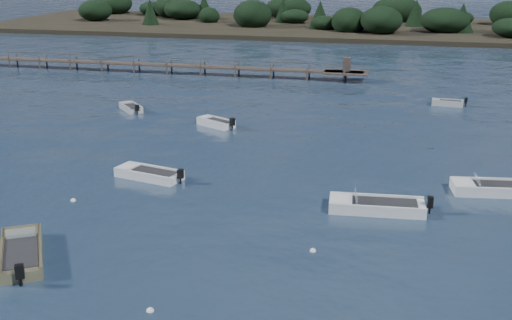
% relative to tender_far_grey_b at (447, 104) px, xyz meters
% --- Properties ---
extents(ground, '(400.00, 400.00, 0.00)m').
position_rel_tender_far_grey_b_xyz_m(ground, '(-14.74, 22.13, -0.16)').
color(ground, '#19273A').
rests_on(ground, ground).
extents(tender_far_grey_b, '(3.29, 1.38, 1.12)m').
position_rel_tender_far_grey_b_xyz_m(tender_far_grey_b, '(0.00, 0.00, 0.00)').
color(tender_far_grey_b, '#A2A6A9').
rests_on(tender_far_grey_b, ground).
extents(dinghy_mid_white_a, '(5.84, 2.43, 1.35)m').
position_rel_tender_far_grey_b_xyz_m(dinghy_mid_white_a, '(-5.19, -28.41, 0.02)').
color(dinghy_mid_white_a, silver).
rests_on(dinghy_mid_white_a, ground).
extents(dinghy_mid_grey, '(4.91, 2.67, 1.22)m').
position_rel_tender_far_grey_b_xyz_m(dinghy_mid_grey, '(-19.93, -26.17, 0.01)').
color(dinghy_mid_grey, silver).
rests_on(dinghy_mid_grey, ground).
extents(tender_far_white, '(3.72, 2.81, 1.30)m').
position_rel_tender_far_grey_b_xyz_m(tender_far_white, '(-19.45, -12.58, 0.03)').
color(tender_far_white, silver).
rests_on(tender_far_white, ground).
extents(dinghy_near_olive, '(4.35, 5.40, 1.36)m').
position_rel_tender_far_grey_b_xyz_m(dinghy_near_olive, '(-21.44, -38.40, 0.02)').
color(dinghy_near_olive, '#6A6446').
rests_on(dinghy_near_olive, ground).
extents(dinghy_mid_white_b, '(5.69, 2.65, 1.39)m').
position_rel_tender_far_grey_b_xyz_m(dinghy_mid_white_b, '(1.73, -23.87, 0.02)').
color(dinghy_mid_white_b, silver).
rests_on(dinghy_mid_white_b, ground).
extents(tender_far_grey, '(3.11, 3.23, 1.15)m').
position_rel_tender_far_grey_b_xyz_m(tender_far_grey, '(-28.82, -8.93, 0.00)').
color(tender_far_grey, '#A2A6A9').
rests_on(tender_far_grey, ground).
extents(buoy_a, '(0.32, 0.32, 0.32)m').
position_rel_tender_far_grey_b_xyz_m(buoy_a, '(-13.60, -41.47, -0.16)').
color(buoy_a, white).
rests_on(buoy_a, ground).
extents(buoy_b, '(0.32, 0.32, 0.32)m').
position_rel_tender_far_grey_b_xyz_m(buoy_b, '(-7.92, -34.43, -0.16)').
color(buoy_b, white).
rests_on(buoy_b, ground).
extents(buoy_c, '(0.32, 0.32, 0.32)m').
position_rel_tender_far_grey_b_xyz_m(buoy_c, '(-22.75, -31.01, -0.16)').
color(buoy_c, white).
rests_on(buoy_c, ground).
extents(jetty, '(64.50, 3.20, 3.40)m').
position_rel_tender_far_grey_b_xyz_m(jetty, '(-36.48, 10.12, 0.83)').
color(jetty, '#453A33').
rests_on(jetty, ground).
extents(far_headland, '(190.00, 40.00, 5.80)m').
position_rel_tender_far_grey_b_xyz_m(far_headland, '(10.26, 62.13, 1.81)').
color(far_headland, black).
rests_on(far_headland, ground).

